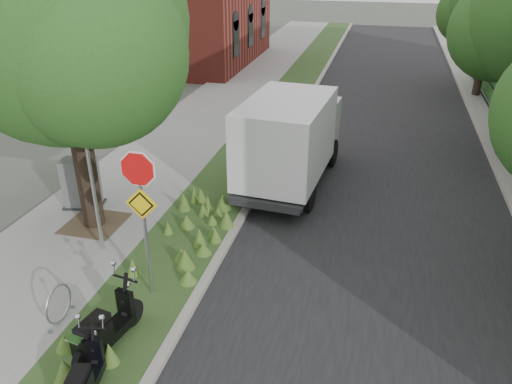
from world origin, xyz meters
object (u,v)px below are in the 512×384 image
at_px(scooter_near, 102,335).
at_px(utility_cabinet, 81,184).
at_px(sign_assembly, 141,196).
at_px(box_truck, 290,136).

bearing_deg(scooter_near, utility_cabinet, 124.58).
distance_m(sign_assembly, utility_cabinet, 4.81).
bearing_deg(box_truck, sign_assembly, -105.93).
xyz_separation_m(box_truck, utility_cabinet, (-5.08, -2.91, -0.76)).
bearing_deg(scooter_near, box_truck, 76.99).
distance_m(box_truck, utility_cabinet, 5.90).
bearing_deg(sign_assembly, scooter_near, -92.63).
bearing_deg(utility_cabinet, scooter_near, -55.42).
relative_size(sign_assembly, utility_cabinet, 2.42).
distance_m(scooter_near, utility_cabinet, 5.81).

